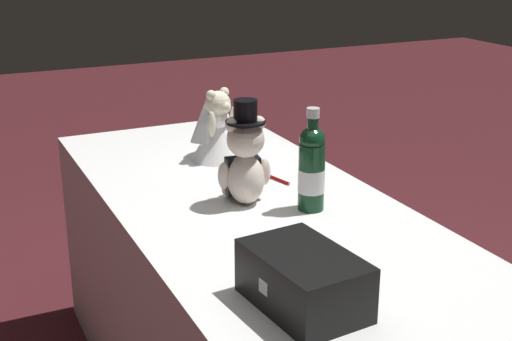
# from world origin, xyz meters

# --- Properties ---
(reception_table) EXTENTS (1.80, 0.74, 0.71)m
(reception_table) POSITION_xyz_m (0.00, 0.00, 0.36)
(reception_table) COLOR white
(reception_table) RESTS_ON ground_plane
(teddy_bear_groom) EXTENTS (0.14, 0.15, 0.29)m
(teddy_bear_groom) POSITION_xyz_m (-0.03, -0.02, 0.84)
(teddy_bear_groom) COLOR silver
(teddy_bear_groom) RESTS_ON reception_table
(teddy_bear_bride) EXTENTS (0.23, 0.20, 0.23)m
(teddy_bear_bride) POSITION_xyz_m (-0.44, 0.06, 0.82)
(teddy_bear_bride) COLOR white
(teddy_bear_bride) RESTS_ON reception_table
(champagne_bottle) EXTENTS (0.07, 0.07, 0.28)m
(champagne_bottle) POSITION_xyz_m (0.09, 0.12, 0.83)
(champagne_bottle) COLOR #10381E
(champagne_bottle) RESTS_ON reception_table
(signing_pen) EXTENTS (0.13, 0.04, 0.01)m
(signing_pen) POSITION_xyz_m (-0.15, 0.14, 0.72)
(signing_pen) COLOR maroon
(signing_pen) RESTS_ON reception_table
(gift_case_black) EXTENTS (0.27, 0.19, 0.12)m
(gift_case_black) POSITION_xyz_m (0.53, -0.15, 0.77)
(gift_case_black) COLOR black
(gift_case_black) RESTS_ON reception_table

